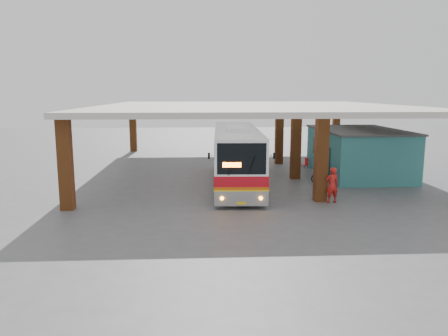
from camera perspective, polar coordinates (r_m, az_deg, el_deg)
name	(u,v)px	position (r m, az deg, el deg)	size (l,w,h in m)	color
ground	(255,189)	(25.46, 4.04, -2.73)	(90.00, 90.00, 0.00)	#515154
brick_columns	(267,142)	(30.18, 5.62, 3.42)	(20.10, 21.60, 4.35)	brown
canopy_roof	(251,107)	(31.38, 3.58, 7.95)	(21.00, 23.00, 0.30)	beige
shop_building	(358,152)	(30.81, 17.11, 2.01)	(5.20, 8.20, 3.11)	#307678
coach_bus	(236,155)	(26.49, 1.62, 1.72)	(3.10, 12.48, 3.61)	white
motorcycle	(326,177)	(27.30, 13.20, -1.10)	(0.63, 1.80, 0.94)	black
pedestrian	(332,185)	(22.74, 13.94, -2.18)	(0.67, 0.44, 1.82)	red
red_chair	(306,163)	(32.99, 10.62, 0.62)	(0.50, 0.50, 0.73)	red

